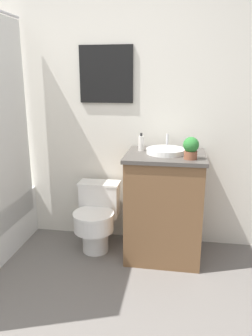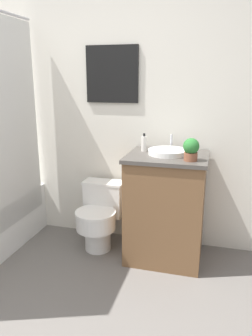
{
  "view_description": "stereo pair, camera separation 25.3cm",
  "coord_description": "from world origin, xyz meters",
  "px_view_note": "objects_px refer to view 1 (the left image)",
  "views": [
    {
      "loc": [
        0.92,
        -1.04,
        1.48
      ],
      "look_at": [
        0.51,
        1.36,
        0.81
      ],
      "focal_mm": 35.0,
      "sensor_mm": 36.0,
      "label": 1
    },
    {
      "loc": [
        1.16,
        -0.99,
        1.48
      ],
      "look_at": [
        0.51,
        1.36,
        0.81
      ],
      "focal_mm": 35.0,
      "sensor_mm": 36.0,
      "label": 2
    }
  ],
  "objects_px": {
    "soap_bottle": "(141,143)",
    "sink": "(166,151)",
    "potted_plant": "(191,148)",
    "toilet": "(97,216)"
  },
  "relations": [
    {
      "from": "potted_plant",
      "to": "soap_bottle",
      "type": "bearing_deg",
      "value": 150.29
    },
    {
      "from": "sink",
      "to": "potted_plant",
      "type": "height_order",
      "value": "potted_plant"
    },
    {
      "from": "sink",
      "to": "potted_plant",
      "type": "distance_m",
      "value": 0.26
    },
    {
      "from": "soap_bottle",
      "to": "potted_plant",
      "type": "xyz_separation_m",
      "value": [
        0.4,
        -0.23,
        0.02
      ]
    },
    {
      "from": "toilet",
      "to": "sink",
      "type": "distance_m",
      "value": 0.85
    },
    {
      "from": "toilet",
      "to": "potted_plant",
      "type": "height_order",
      "value": "potted_plant"
    },
    {
      "from": "toilet",
      "to": "soap_bottle",
      "type": "xyz_separation_m",
      "value": [
        0.38,
        0.07,
        0.65
      ]
    },
    {
      "from": "soap_bottle",
      "to": "sink",
      "type": "bearing_deg",
      "value": -17.57
    },
    {
      "from": "soap_bottle",
      "to": "toilet",
      "type": "bearing_deg",
      "value": -170.09
    },
    {
      "from": "sink",
      "to": "soap_bottle",
      "type": "relative_size",
      "value": 2.34
    }
  ]
}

